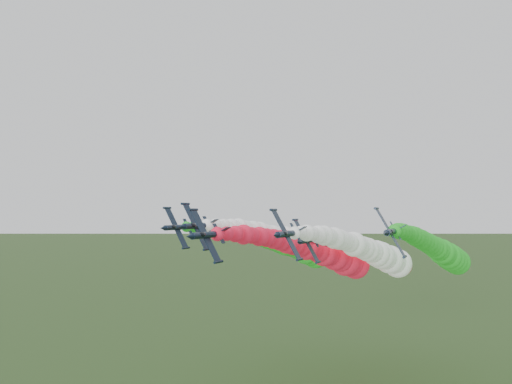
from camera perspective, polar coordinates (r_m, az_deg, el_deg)
jet_lead at (r=124.85m, az=8.13°, el=-7.15°), size 13.47×78.95×19.24m
jet_inner_left at (r=134.25m, az=6.07°, el=-6.24°), size 13.34×78.82×19.11m
jet_inner_right at (r=131.58m, az=13.50°, el=-6.88°), size 13.64×79.12×19.41m
jet_outer_left at (r=146.87m, az=3.68°, el=-6.27°), size 13.60×79.08×19.37m
jet_outer_right at (r=138.57m, az=20.50°, el=-6.49°), size 13.30×78.78×19.07m
jet_trail at (r=145.51m, az=13.88°, el=-7.07°), size 13.30×78.78×19.07m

